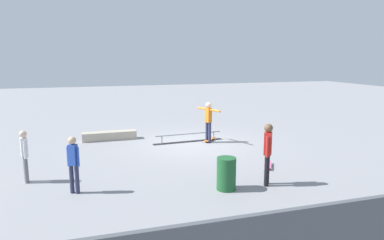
# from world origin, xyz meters

# --- Properties ---
(ground_plane) EXTENTS (60.00, 60.00, 0.00)m
(ground_plane) POSITION_xyz_m (0.00, 0.00, 0.00)
(ground_plane) COLOR gray
(grind_rail) EXTENTS (3.01, 0.42, 0.36)m
(grind_rail) POSITION_xyz_m (0.12, -0.31, 0.16)
(grind_rail) COLOR black
(grind_rail) RESTS_ON ground_plane
(skate_ledge) EXTENTS (2.24, 0.50, 0.36)m
(skate_ledge) POSITION_xyz_m (3.22, -1.62, 0.18)
(skate_ledge) COLOR #B2A893
(skate_ledge) RESTS_ON ground_plane
(skater_main) EXTENTS (0.57, 1.28, 1.67)m
(skater_main) POSITION_xyz_m (-0.62, 0.06, 0.97)
(skater_main) COLOR #2D3351
(skater_main) RESTS_ON ground_plane
(skateboard_main) EXTENTS (0.70, 0.71, 0.09)m
(skateboard_main) POSITION_xyz_m (-0.75, -0.13, 0.07)
(skateboard_main) COLOR orange
(skateboard_main) RESTS_ON ground_plane
(bystander_blue_shirt) EXTENTS (0.33, 0.25, 1.50)m
(bystander_blue_shirt) POSITION_xyz_m (4.53, 4.19, 0.85)
(bystander_blue_shirt) COLOR #2D3351
(bystander_blue_shirt) RESTS_ON ground_plane
(bystander_red_shirt) EXTENTS (0.29, 0.36, 1.71)m
(bystander_red_shirt) POSITION_xyz_m (-0.47, 5.13, 0.97)
(bystander_red_shirt) COLOR black
(bystander_red_shirt) RESTS_ON ground_plane
(bystander_white_shirt) EXTENTS (0.21, 0.34, 1.48)m
(bystander_white_shirt) POSITION_xyz_m (5.84, 2.94, 0.84)
(bystander_white_shirt) COLOR slate
(bystander_white_shirt) RESTS_ON ground_plane
(loose_skateboard_pink) EXTENTS (0.58, 0.79, 0.09)m
(loose_skateboard_pink) POSITION_xyz_m (-1.33, 3.72, 0.07)
(loose_skateboard_pink) COLOR #E05993
(loose_skateboard_pink) RESTS_ON ground_plane
(trash_bin) EXTENTS (0.51, 0.51, 0.87)m
(trash_bin) POSITION_xyz_m (0.72, 5.11, 0.43)
(trash_bin) COLOR #1E592D
(trash_bin) RESTS_ON ground_plane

